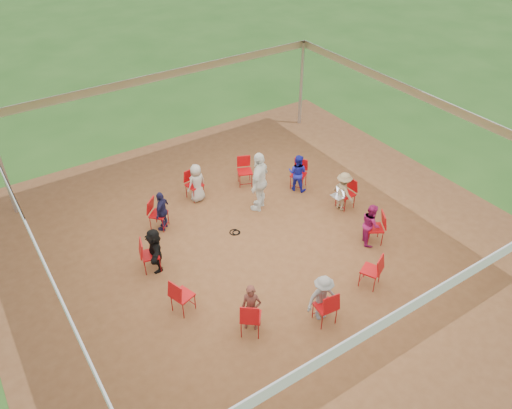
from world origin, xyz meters
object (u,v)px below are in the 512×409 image
chair_9 (371,270)px  person_seated_2 (197,183)px  chair_4 (159,214)px  person_seated_4 (155,249)px  chair_1 (299,175)px  person_seated_5 (251,308)px  chair_5 (151,255)px  person_seated_3 (162,211)px  chair_0 (346,194)px  chair_8 (325,306)px  person_seated_0 (343,191)px  person_seated_7 (371,224)px  cable_coil (235,232)px  chair_2 (245,172)px  person_seated_6 (323,298)px  chair_7 (251,317)px  chair_6 (183,295)px  chair_10 (375,228)px  chair_3 (194,185)px  laptop (339,194)px  standing_person (260,181)px  person_seated_1 (298,173)px

chair_9 → person_seated_2: (-1.72, 5.26, 0.14)m
chair_4 → person_seated_4: size_ratio=0.77×
chair_1 → person_seated_5: size_ratio=0.77×
chair_5 → person_seated_2: size_ratio=0.77×
person_seated_2 → person_seated_3: same height
chair_1 → person_seated_5: (-4.09, -3.73, 0.14)m
chair_0 → chair_8: (-3.18, -2.92, 0.00)m
person_seated_2 → person_seated_0: bearing=130.9°
person_seated_7 → cable_coil: bearing=81.8°
chair_2 → person_seated_0: 3.03m
person_seated_6 → chair_7: bearing=167.8°
chair_2 → person_seated_7: size_ratio=0.77×
chair_6 → person_seated_4: size_ratio=0.77×
chair_5 → chair_9: bearing=65.5°
chair_6 → person_seated_0: person_seated_0 is taller
person_seated_3 → person_seated_4: size_ratio=1.00×
chair_10 → chair_5: bearing=98.2°
chair_0 → person_seated_5: size_ratio=0.77×
chair_2 → person_seated_6: 5.54m
chair_3 → laptop: (3.06, -2.74, 0.11)m
chair_2 → chair_8: size_ratio=1.00×
person_seated_4 → chair_10: bearing=81.6°
chair_5 → chair_6: 1.61m
chair_7 → person_seated_6: person_seated_6 is taller
chair_4 → chair_7: 4.32m
chair_0 → chair_7: 5.20m
chair_7 → person_seated_5: person_seated_5 is taller
chair_3 → person_seated_5: (-1.25, -4.93, 0.14)m
chair_10 → cable_coil: chair_10 is taller
chair_4 → chair_6: size_ratio=1.00×
chair_7 → standing_person: (2.62, 3.60, 0.45)m
standing_person → chair_7: bearing=17.7°
chair_0 → chair_2: 3.09m
laptop → chair_1: bearing=6.5°
chair_7 → person_seated_0: bearing=66.0°
person_seated_1 → chair_7: bearing=98.4°
person_seated_2 → person_seated_4: bearing=32.7°
person_seated_2 → person_seated_6: 5.42m
chair_8 → person_seated_3: person_seated_3 is taller
chair_1 → chair_2: bearing=16.4°
person_seated_0 → standing_person: standing_person is taller
chair_0 → person_seated_7: person_seated_7 is taller
chair_6 → chair_8: same height
chair_3 → person_seated_3: 1.59m
chair_0 → chair_6: 5.65m
chair_4 → chair_5: size_ratio=1.00×
chair_5 → chair_8: 4.32m
chair_5 → chair_7: 3.09m
person_seated_0 → person_seated_3: same height
person_seated_2 → chair_8: bearing=81.6°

